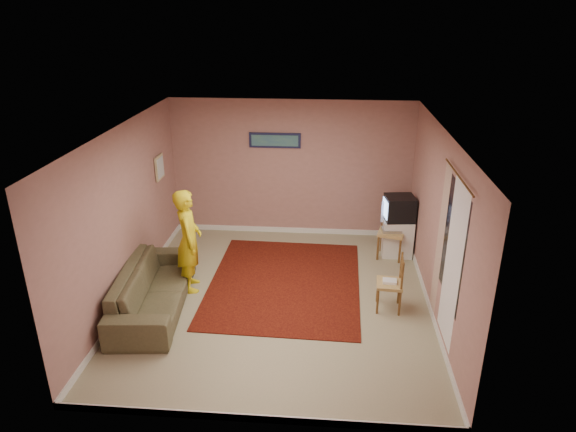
# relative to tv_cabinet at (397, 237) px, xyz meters

# --- Properties ---
(ground) EXTENTS (5.00, 5.00, 0.00)m
(ground) POSITION_rel_tv_cabinet_xyz_m (-1.95, -1.72, -0.33)
(ground) COLOR gray
(ground) RESTS_ON ground
(wall_back) EXTENTS (4.50, 0.02, 2.60)m
(wall_back) POSITION_rel_tv_cabinet_xyz_m (-1.95, 0.78, 0.97)
(wall_back) COLOR #A8766E
(wall_back) RESTS_ON ground
(wall_front) EXTENTS (4.50, 0.02, 2.60)m
(wall_front) POSITION_rel_tv_cabinet_xyz_m (-1.95, -4.22, 0.97)
(wall_front) COLOR #A8766E
(wall_front) RESTS_ON ground
(wall_left) EXTENTS (0.02, 5.00, 2.60)m
(wall_left) POSITION_rel_tv_cabinet_xyz_m (-4.20, -1.72, 0.97)
(wall_left) COLOR #A8766E
(wall_left) RESTS_ON ground
(wall_right) EXTENTS (0.02, 5.00, 2.60)m
(wall_right) POSITION_rel_tv_cabinet_xyz_m (0.30, -1.72, 0.97)
(wall_right) COLOR #A8766E
(wall_right) RESTS_ON ground
(ceiling) EXTENTS (4.50, 5.00, 0.02)m
(ceiling) POSITION_rel_tv_cabinet_xyz_m (-1.95, -1.72, 2.27)
(ceiling) COLOR silver
(ceiling) RESTS_ON wall_back
(baseboard_back) EXTENTS (4.50, 0.02, 0.10)m
(baseboard_back) POSITION_rel_tv_cabinet_xyz_m (-1.95, 0.77, -0.28)
(baseboard_back) COLOR silver
(baseboard_back) RESTS_ON ground
(baseboard_front) EXTENTS (4.50, 0.02, 0.10)m
(baseboard_front) POSITION_rel_tv_cabinet_xyz_m (-1.95, -4.21, -0.28)
(baseboard_front) COLOR silver
(baseboard_front) RESTS_ON ground
(baseboard_left) EXTENTS (0.02, 5.00, 0.10)m
(baseboard_left) POSITION_rel_tv_cabinet_xyz_m (-4.19, -1.72, -0.28)
(baseboard_left) COLOR silver
(baseboard_left) RESTS_ON ground
(baseboard_right) EXTENTS (0.02, 5.00, 0.10)m
(baseboard_right) POSITION_rel_tv_cabinet_xyz_m (0.29, -1.72, -0.28)
(baseboard_right) COLOR silver
(baseboard_right) RESTS_ON ground
(window) EXTENTS (0.01, 1.10, 1.50)m
(window) POSITION_rel_tv_cabinet_xyz_m (0.29, -2.62, 1.12)
(window) COLOR black
(window) RESTS_ON wall_right
(curtain_sheer) EXTENTS (0.01, 0.75, 2.10)m
(curtain_sheer) POSITION_rel_tv_cabinet_xyz_m (0.28, -2.77, 0.92)
(curtain_sheer) COLOR white
(curtain_sheer) RESTS_ON wall_right
(curtain_floral) EXTENTS (0.01, 0.35, 2.10)m
(curtain_floral) POSITION_rel_tv_cabinet_xyz_m (0.26, -2.07, 0.92)
(curtain_floral) COLOR beige
(curtain_floral) RESTS_ON wall_right
(curtain_rod) EXTENTS (0.02, 1.40, 0.02)m
(curtain_rod) POSITION_rel_tv_cabinet_xyz_m (0.25, -2.62, 1.99)
(curtain_rod) COLOR brown
(curtain_rod) RESTS_ON wall_right
(picture_back) EXTENTS (0.95, 0.04, 0.28)m
(picture_back) POSITION_rel_tv_cabinet_xyz_m (-2.25, 0.75, 1.52)
(picture_back) COLOR #15173A
(picture_back) RESTS_ON wall_back
(picture_left) EXTENTS (0.04, 0.38, 0.42)m
(picture_left) POSITION_rel_tv_cabinet_xyz_m (-4.17, -0.12, 1.22)
(picture_left) COLOR #C7BA89
(picture_left) RESTS_ON wall_left
(area_rug) EXTENTS (2.45, 3.02, 0.02)m
(area_rug) POSITION_rel_tv_cabinet_xyz_m (-1.90, -1.21, -0.32)
(area_rug) COLOR black
(area_rug) RESTS_ON ground
(tv_cabinet) EXTENTS (0.52, 0.48, 0.67)m
(tv_cabinet) POSITION_rel_tv_cabinet_xyz_m (0.00, 0.00, 0.00)
(tv_cabinet) COLOR silver
(tv_cabinet) RESTS_ON ground
(crt_tv) EXTENTS (0.55, 0.50, 0.43)m
(crt_tv) POSITION_rel_tv_cabinet_xyz_m (-0.01, -0.00, 0.55)
(crt_tv) COLOR black
(crt_tv) RESTS_ON tv_cabinet
(chair_a) EXTENTS (0.53, 0.51, 0.53)m
(chair_a) POSITION_rel_tv_cabinet_xyz_m (-0.12, -0.14, 0.26)
(chair_a) COLOR tan
(chair_a) RESTS_ON ground
(dvd_player) EXTENTS (0.34, 0.26, 0.06)m
(dvd_player) POSITION_rel_tv_cabinet_xyz_m (-0.12, -0.14, 0.19)
(dvd_player) COLOR #A9A9AE
(dvd_player) RESTS_ON chair_a
(blue_throw) EXTENTS (0.36, 0.05, 0.38)m
(blue_throw) POSITION_rel_tv_cabinet_xyz_m (-0.12, 0.05, 0.45)
(blue_throw) COLOR #95B0F4
(blue_throw) RESTS_ON chair_a
(chair_b) EXTENTS (0.39, 0.41, 0.46)m
(chair_b) POSITION_rel_tv_cabinet_xyz_m (-0.32, -1.83, 0.19)
(chair_b) COLOR tan
(chair_b) RESTS_ON ground
(game_console) EXTENTS (0.21, 0.16, 0.04)m
(game_console) POSITION_rel_tv_cabinet_xyz_m (-0.32, -1.83, 0.12)
(game_console) COLOR white
(game_console) RESTS_ON chair_b
(sofa) EXTENTS (1.07, 2.30, 0.65)m
(sofa) POSITION_rel_tv_cabinet_xyz_m (-3.75, -2.10, -0.01)
(sofa) COLOR brown
(sofa) RESTS_ON ground
(person) EXTENTS (0.53, 0.68, 1.64)m
(person) POSITION_rel_tv_cabinet_xyz_m (-3.35, -1.47, 0.49)
(person) COLOR yellow
(person) RESTS_ON ground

